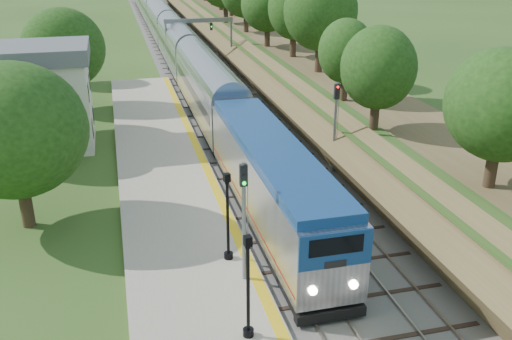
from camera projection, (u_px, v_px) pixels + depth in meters
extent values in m
cube|color=#4C4944|center=(191.00, 61.00, 75.42)|extent=(9.50, 170.00, 0.12)
cube|color=gray|center=(170.00, 61.00, 74.75)|extent=(0.08, 170.00, 0.16)
cube|color=gray|center=(181.00, 60.00, 75.08)|extent=(0.08, 170.00, 0.16)
cube|color=gray|center=(200.00, 60.00, 75.66)|extent=(0.08, 170.00, 0.16)
cube|color=gray|center=(211.00, 59.00, 75.98)|extent=(0.08, 170.00, 0.16)
cube|color=#A19681|center=(175.00, 209.00, 34.30)|extent=(6.40, 68.00, 0.38)
cube|color=gold|center=(222.00, 201.00, 34.87)|extent=(0.55, 68.00, 0.01)
cube|color=brown|center=(260.00, 47.00, 77.02)|extent=(9.00, 170.00, 3.00)
cube|color=brown|center=(232.00, 50.00, 76.21)|extent=(4.47, 170.00, 4.54)
cylinder|color=#332316|center=(465.00, 158.00, 30.78)|extent=(0.60, 0.60, 2.62)
sphere|color=#19390F|center=(475.00, 94.00, 29.42)|extent=(5.70, 5.70, 5.70)
cylinder|color=#332316|center=(249.00, 26.00, 75.61)|extent=(0.60, 0.60, 2.62)
cube|color=silver|center=(37.00, 105.00, 43.64)|extent=(8.00, 6.00, 6.80)
cube|color=#595D62|center=(29.00, 53.00, 42.11)|extent=(8.60, 6.60, 1.20)
cube|color=black|center=(93.00, 128.00, 43.54)|extent=(0.05, 1.10, 1.30)
cube|color=black|center=(93.00, 115.00, 46.77)|extent=(0.05, 1.10, 1.30)
cube|color=black|center=(89.00, 93.00, 42.47)|extent=(0.05, 1.10, 1.30)
cube|color=black|center=(89.00, 82.00, 45.70)|extent=(0.05, 1.10, 1.30)
cylinder|color=slate|center=(167.00, 46.00, 68.99)|extent=(0.24, 0.24, 6.20)
cylinder|color=slate|center=(231.00, 43.00, 70.80)|extent=(0.24, 0.24, 6.20)
cube|color=slate|center=(199.00, 20.00, 68.81)|extent=(8.40, 0.25, 0.50)
cube|color=black|center=(178.00, 28.00, 68.39)|extent=(0.30, 0.20, 0.90)
cube|color=black|center=(211.00, 26.00, 69.30)|extent=(0.30, 0.20, 0.90)
cylinder|color=#332316|center=(64.00, 147.00, 41.33)|extent=(0.60, 0.60, 2.45)
sphere|color=#19390F|center=(58.00, 103.00, 40.07)|extent=(5.32, 5.32, 5.32)
cylinder|color=#332316|center=(74.00, 93.00, 55.68)|extent=(0.60, 0.60, 2.45)
sphere|color=#19390F|center=(70.00, 59.00, 54.41)|extent=(5.32, 5.32, 5.32)
cube|color=black|center=(271.00, 215.00, 32.72)|extent=(2.93, 18.35, 0.64)
cube|color=#B7BAC1|center=(272.00, 181.00, 31.91)|extent=(3.19, 19.12, 3.61)
cube|color=navy|center=(272.00, 147.00, 31.13)|extent=(3.06, 18.35, 0.47)
cube|color=navy|center=(336.00, 250.00, 22.93)|extent=(3.15, 0.10, 1.59)
cube|color=black|center=(336.00, 246.00, 22.81)|extent=(2.34, 0.06, 0.80)
cube|color=maroon|center=(271.00, 201.00, 32.38)|extent=(3.21, 18.73, 0.11)
cube|color=#B7BAC1|center=(209.00, 95.00, 50.68)|extent=(3.19, 21.24, 4.14)
cube|color=#B7BAC1|center=(179.00, 50.00, 70.26)|extent=(3.19, 21.24, 4.14)
cube|color=#B7BAC1|center=(162.00, 25.00, 89.84)|extent=(3.19, 21.24, 4.14)
cube|color=#B7BAC1|center=(151.00, 9.00, 109.42)|extent=(3.19, 21.24, 4.14)
cylinder|color=black|center=(248.00, 332.00, 23.14)|extent=(0.45, 0.45, 0.31)
cylinder|color=black|center=(248.00, 290.00, 22.37)|extent=(0.14, 0.14, 4.02)
cube|color=black|center=(248.00, 241.00, 21.53)|extent=(0.32, 0.32, 0.41)
cube|color=silver|center=(248.00, 241.00, 21.53)|extent=(0.23, 0.23, 0.31)
cylinder|color=black|center=(229.00, 255.00, 28.69)|extent=(0.46, 0.46, 0.31)
cylinder|color=black|center=(228.00, 219.00, 27.92)|extent=(0.15, 0.15, 4.06)
cube|color=black|center=(227.00, 178.00, 27.06)|extent=(0.34, 0.34, 0.42)
cube|color=silver|center=(227.00, 178.00, 27.06)|extent=(0.24, 0.24, 0.31)
cylinder|color=slate|center=(244.00, 223.00, 25.93)|extent=(0.18, 0.18, 5.93)
cube|color=black|center=(243.00, 175.00, 25.03)|extent=(0.35, 0.23, 1.02)
cylinder|color=#0CE526|center=(244.00, 176.00, 24.91)|extent=(0.16, 0.06, 0.16)
cylinder|color=slate|center=(335.00, 128.00, 38.68)|extent=(0.19, 0.19, 6.39)
cube|color=black|center=(337.00, 91.00, 37.70)|extent=(0.35, 0.23, 1.03)
cylinder|color=#FF0C0C|center=(338.00, 92.00, 37.58)|extent=(0.17, 0.06, 0.17)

